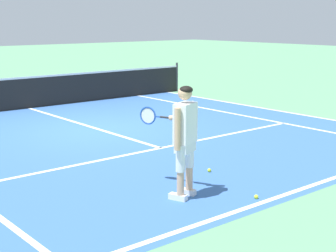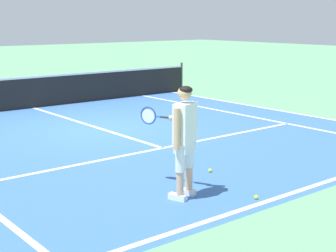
% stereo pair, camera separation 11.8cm
% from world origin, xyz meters
% --- Properties ---
extents(ground_plane, '(80.00, 80.00, 0.00)m').
position_xyz_m(ground_plane, '(0.00, 0.00, 0.00)').
color(ground_plane, '#609E70').
extents(court_inner_surface, '(10.98, 10.30, 0.00)m').
position_xyz_m(court_inner_surface, '(0.00, -0.99, 0.00)').
color(court_inner_surface, '#3866A8').
rests_on(court_inner_surface, ground).
extents(line_baseline, '(10.98, 0.10, 0.01)m').
position_xyz_m(line_baseline, '(0.00, -5.95, 0.00)').
color(line_baseline, white).
rests_on(line_baseline, ground).
extents(line_service, '(8.23, 0.10, 0.01)m').
position_xyz_m(line_service, '(0.00, -2.44, 0.00)').
color(line_service, white).
rests_on(line_service, ground).
extents(line_centre_service, '(0.10, 6.40, 0.01)m').
position_xyz_m(line_centre_service, '(0.00, 0.76, 0.00)').
color(line_centre_service, white).
rests_on(line_centre_service, ground).
extents(line_singles_right, '(0.10, 9.90, 0.01)m').
position_xyz_m(line_singles_right, '(4.12, -0.99, 0.00)').
color(line_singles_right, white).
rests_on(line_singles_right, ground).
extents(line_doubles_right, '(0.10, 9.90, 0.01)m').
position_xyz_m(line_doubles_right, '(5.49, -0.99, 0.00)').
color(line_doubles_right, white).
rests_on(line_doubles_right, ground).
extents(tennis_net, '(11.96, 0.08, 1.07)m').
position_xyz_m(tennis_net, '(0.00, 3.96, 0.50)').
color(tennis_net, '#333338').
rests_on(tennis_net, ground).
extents(tennis_player, '(0.57, 1.23, 1.71)m').
position_xyz_m(tennis_player, '(-1.63, -5.01, 0.99)').
color(tennis_player, white).
rests_on(tennis_player, ground).
extents(tennis_ball_near_feet, '(0.07, 0.07, 0.07)m').
position_xyz_m(tennis_ball_near_feet, '(-0.83, -5.78, 0.03)').
color(tennis_ball_near_feet, '#CCE02D').
rests_on(tennis_ball_near_feet, ground).
extents(tennis_ball_by_baseline, '(0.07, 0.07, 0.07)m').
position_xyz_m(tennis_ball_by_baseline, '(-0.41, -4.33, 0.03)').
color(tennis_ball_by_baseline, '#CCE02D').
rests_on(tennis_ball_by_baseline, ground).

